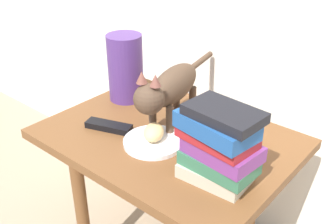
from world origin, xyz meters
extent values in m
cube|color=brown|center=(0.00, 0.00, 0.54)|extent=(0.76, 0.55, 0.03)
cylinder|color=brown|center=(-0.21, -0.21, 0.26)|extent=(0.04, 0.04, 0.52)
cylinder|color=brown|center=(-0.21, 0.21, 0.26)|extent=(0.04, 0.04, 0.52)
cylinder|color=brown|center=(0.21, 0.21, 0.26)|extent=(0.04, 0.04, 0.52)
cylinder|color=white|center=(0.00, -0.07, 0.56)|extent=(0.18, 0.18, 0.01)
ellipsoid|color=#E0BC7A|center=(0.00, -0.07, 0.59)|extent=(0.09, 0.10, 0.05)
cylinder|color=#4C3828|center=(0.01, 0.00, 0.60)|extent=(0.02, 0.02, 0.10)
cylinder|color=#4C3828|center=(-0.05, -0.01, 0.60)|extent=(0.02, 0.02, 0.10)
cylinder|color=#4C3828|center=(-0.02, 0.16, 0.60)|extent=(0.02, 0.02, 0.10)
cylinder|color=#4C3828|center=(-0.08, 0.14, 0.60)|extent=(0.02, 0.02, 0.10)
ellipsoid|color=#4C3828|center=(-0.04, 0.08, 0.68)|extent=(0.14, 0.27, 0.11)
sphere|color=#4C3828|center=(-0.01, -0.07, 0.70)|extent=(0.09, 0.09, 0.09)
cone|color=brown|center=(0.01, -0.07, 0.76)|extent=(0.03, 0.03, 0.03)
cone|color=brown|center=(-0.03, -0.08, 0.76)|extent=(0.03, 0.03, 0.03)
cylinder|color=#4C3828|center=(-0.08, 0.27, 0.69)|extent=(0.05, 0.16, 0.02)
cube|color=#BCB299|center=(0.23, -0.09, 0.57)|extent=(0.18, 0.13, 0.04)
cube|color=#336B4C|center=(0.24, -0.09, 0.61)|extent=(0.19, 0.12, 0.04)
cube|color=#72337A|center=(0.25, -0.08, 0.65)|extent=(0.20, 0.14, 0.04)
cube|color=maroon|center=(0.23, -0.09, 0.68)|extent=(0.20, 0.13, 0.03)
cube|color=#1E4C8C|center=(0.23, -0.10, 0.72)|extent=(0.21, 0.14, 0.04)
cube|color=black|center=(0.25, -0.09, 0.75)|extent=(0.19, 0.13, 0.03)
cylinder|color=#4C2D72|center=(-0.28, 0.10, 0.67)|extent=(0.12, 0.12, 0.24)
cylinder|color=silver|center=(0.20, 0.12, 0.59)|extent=(0.07, 0.07, 0.08)
cylinder|color=silver|center=(0.20, 0.12, 0.57)|extent=(0.06, 0.06, 0.04)
cube|color=black|center=(-0.17, -0.09, 0.56)|extent=(0.16, 0.09, 0.02)
camera|label=1|loc=(0.68, -0.81, 1.20)|focal=42.69mm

